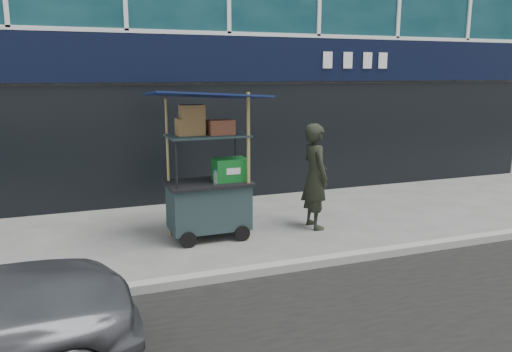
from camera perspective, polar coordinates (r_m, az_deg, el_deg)
name	(u,v)px	position (r m, az deg, el deg)	size (l,w,h in m)	color
ground	(312,261)	(7.25, 6.46, -9.63)	(80.00, 80.00, 0.00)	#5E5E5A
curb	(319,262)	(7.06, 7.20, -9.72)	(80.00, 0.18, 0.12)	#97978F
vendor_cart	(209,187)	(8.01, -5.34, -1.25)	(1.79, 1.28, 2.39)	#19292A
vendor_man	(315,176)	(8.55, 6.77, -0.03)	(0.66, 0.43, 1.81)	black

